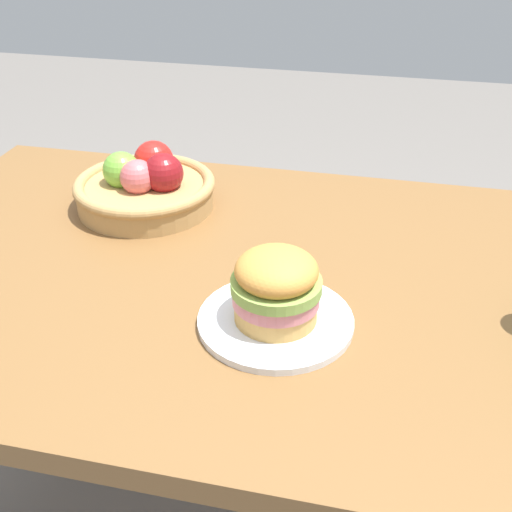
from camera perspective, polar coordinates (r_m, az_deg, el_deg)
The scene contains 4 objects.
dining_table at distance 1.19m, azimuth -1.22°, elevation -5.44°, with size 1.40×0.90×0.75m.
plate at distance 1.01m, azimuth 1.74°, elevation -5.73°, with size 0.24×0.24×0.01m, color white.
sandwich at distance 0.97m, azimuth 1.80°, elevation -2.69°, with size 0.14×0.14×0.12m.
fruit_basket at distance 1.36m, azimuth -9.73°, elevation 6.10°, with size 0.29×0.29×0.12m.
Camera 1 is at (0.24, -0.93, 1.36)m, focal length 45.33 mm.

